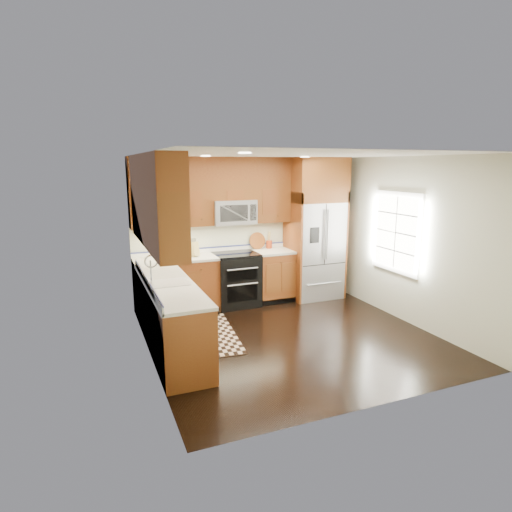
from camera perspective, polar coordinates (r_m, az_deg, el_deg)
name	(u,v)px	position (r m, az deg, el deg)	size (l,w,h in m)	color
ground	(290,336)	(6.40, 4.61, -10.63)	(4.00, 4.00, 0.00)	black
wall_back	(243,230)	(7.83, -1.78, 3.48)	(4.00, 0.02, 2.60)	beige
wall_left	(147,261)	(5.44, -14.36, -0.69)	(0.02, 4.00, 2.60)	beige
wall_right	(406,240)	(7.14, 19.32, 1.98)	(0.02, 4.00, 2.60)	beige
window	(396,232)	(7.26, 18.20, 3.01)	(0.04, 1.10, 1.30)	white
base_cabinets	(193,299)	(6.65, -8.45, -5.73)	(2.85, 3.00, 0.90)	brown
countertop	(199,267)	(6.66, -7.63, -1.47)	(2.86, 3.01, 0.04)	beige
upper_cabinets	(192,195)	(6.55, -8.59, 8.07)	(2.85, 3.00, 1.15)	brown
range	(236,280)	(7.61, -2.64, -3.16)	(0.76, 0.67, 0.95)	black
microwave	(233,212)	(7.52, -3.07, 5.88)	(0.76, 0.40, 0.42)	#B2B2B7
refrigerator	(315,229)	(8.05, 7.88, 3.63)	(0.98, 0.75, 2.60)	#B2B2B7
sink_faucet	(166,279)	(5.77, -11.90, -2.99)	(0.54, 0.44, 0.37)	#B2B2B7
rug	(202,335)	(6.47, -7.27, -10.39)	(0.98, 1.63, 0.01)	black
knife_block	(194,249)	(7.34, -8.27, 0.93)	(0.16, 0.18, 0.31)	tan
utensil_crock	(269,243)	(7.98, 1.76, 1.81)	(0.14, 0.14, 0.31)	maroon
cutting_board	(257,248)	(7.93, 0.17, 1.03)	(0.31, 0.31, 0.02)	brown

